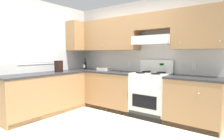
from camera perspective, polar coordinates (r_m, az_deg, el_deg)
ground_plane at (r=3.60m, az=-8.25°, el=-16.79°), size 7.04×7.04×0.00m
wall_back at (r=4.36m, az=9.87°, el=6.84°), size 4.68×0.57×2.55m
wall_left at (r=4.73m, az=-20.28°, el=4.81°), size 0.47×4.00×2.55m
counter_back_run at (r=4.33m, az=4.81°, el=-6.79°), size 3.60×0.65×0.91m
counter_left_run at (r=4.40m, az=-19.99°, el=-6.86°), size 0.63×1.91×0.91m
stove at (r=4.07m, az=11.67°, el=-7.24°), size 0.76×0.62×1.20m
wine_bottle at (r=5.10m, az=-8.19°, el=1.53°), size 0.08×0.08×0.31m
bowl at (r=4.78m, az=-2.39°, el=0.17°), size 0.32×0.24×0.07m
bucket at (r=4.53m, az=-15.97°, el=1.18°), size 0.21×0.21×0.26m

